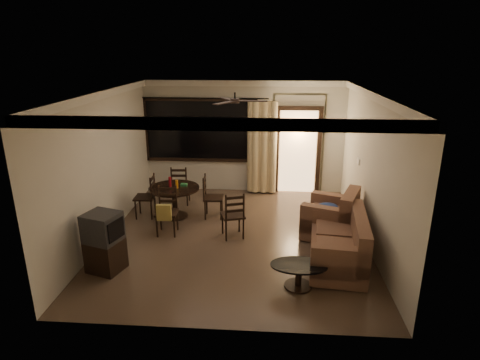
# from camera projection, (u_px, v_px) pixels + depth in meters

# --- Properties ---
(ground) EXTENTS (5.50, 5.50, 0.00)m
(ground) POSITION_uv_depth(u_px,v_px,m) (235.00, 237.00, 7.90)
(ground) COLOR #7F6651
(ground) RESTS_ON ground
(room_shell) EXTENTS (5.50, 6.70, 5.50)m
(room_shell) POSITION_uv_depth(u_px,v_px,m) (268.00, 128.00, 8.97)
(room_shell) COLOR beige
(room_shell) RESTS_ON ground
(dining_table) EXTENTS (1.09, 1.09, 0.90)m
(dining_table) POSITION_uv_depth(u_px,v_px,m) (174.00, 193.00, 8.68)
(dining_table) COLOR black
(dining_table) RESTS_ON ground
(dining_chair_west) EXTENTS (0.44, 0.44, 0.95)m
(dining_chair_west) POSITION_uv_depth(u_px,v_px,m) (146.00, 204.00, 8.77)
(dining_chair_west) COLOR black
(dining_chair_west) RESTS_ON ground
(dining_chair_east) EXTENTS (0.44, 0.44, 0.95)m
(dining_chair_east) POSITION_uv_depth(u_px,v_px,m) (213.00, 205.00, 8.74)
(dining_chair_east) COLOR black
(dining_chair_east) RESTS_ON ground
(dining_chair_south) EXTENTS (0.44, 0.49, 0.95)m
(dining_chair_south) POSITION_uv_depth(u_px,v_px,m) (167.00, 220.00, 7.94)
(dining_chair_south) COLOR black
(dining_chair_south) RESTS_ON ground
(dining_chair_north) EXTENTS (0.44, 0.44, 0.95)m
(dining_chair_north) POSITION_uv_depth(u_px,v_px,m) (181.00, 192.00, 9.51)
(dining_chair_north) COLOR black
(dining_chair_north) RESTS_ON ground
(tv_cabinet) EXTENTS (0.65, 0.61, 1.02)m
(tv_cabinet) POSITION_uv_depth(u_px,v_px,m) (104.00, 242.00, 6.57)
(tv_cabinet) COLOR black
(tv_cabinet) RESTS_ON ground
(sofa) EXTENTS (1.07, 1.75, 0.89)m
(sofa) POSITION_uv_depth(u_px,v_px,m) (341.00, 246.00, 6.79)
(sofa) COLOR #4A2F22
(sofa) RESTS_ON ground
(armchair) EXTENTS (1.22, 1.22, 0.95)m
(armchair) POSITION_uv_depth(u_px,v_px,m) (333.00, 218.00, 7.79)
(armchair) COLOR #4A2F22
(armchair) RESTS_ON ground
(coffee_table) EXTENTS (0.88, 0.53, 0.39)m
(coffee_table) POSITION_uv_depth(u_px,v_px,m) (299.00, 272.00, 6.17)
(coffee_table) COLOR black
(coffee_table) RESTS_ON ground
(side_chair) EXTENTS (0.53, 0.53, 0.95)m
(side_chair) POSITION_uv_depth(u_px,v_px,m) (233.00, 223.00, 7.82)
(side_chair) COLOR black
(side_chair) RESTS_ON ground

